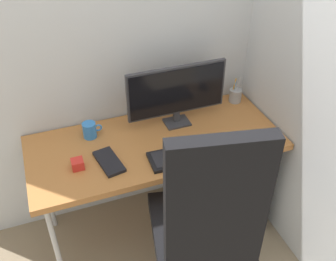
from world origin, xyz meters
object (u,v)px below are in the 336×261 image
at_px(notebook, 109,162).
at_px(desk_clamp_accessory, 78,164).
at_px(pen_holder, 235,95).
at_px(coffee_mug, 90,130).
at_px(filing_cabinet, 225,179).
at_px(monitor, 177,92).
at_px(keyboard, 192,154).
at_px(mouse, 251,140).
at_px(office_chair, 206,225).

relative_size(notebook, desk_clamp_accessory, 3.53).
bearing_deg(pen_holder, coffee_mug, -176.92).
height_order(filing_cabinet, coffee_mug, coffee_mug).
xyz_separation_m(monitor, coffee_mug, (-0.52, 0.04, -0.17)).
distance_m(keyboard, pen_holder, 0.63).
bearing_deg(filing_cabinet, monitor, 149.34).
distance_m(keyboard, coffee_mug, 0.60).
distance_m(keyboard, mouse, 0.35).
relative_size(mouse, pen_holder, 0.46).
bearing_deg(office_chair, pen_holder, 54.67).
xyz_separation_m(office_chair, filing_cabinet, (0.43, 0.57, -0.36)).
bearing_deg(notebook, pen_holder, 8.95).
height_order(pen_holder, desk_clamp_accessory, pen_holder).
bearing_deg(mouse, office_chair, -119.90).
bearing_deg(monitor, keyboard, -95.55).
height_order(keyboard, pen_holder, pen_holder).
bearing_deg(filing_cabinet, office_chair, -126.77).
bearing_deg(office_chair, notebook, 122.54).
bearing_deg(notebook, office_chair, -67.46).
xyz_separation_m(keyboard, mouse, (0.35, -0.01, 0.01)).
bearing_deg(desk_clamp_accessory, notebook, -6.62).
distance_m(keyboard, desk_clamp_accessory, 0.61).
relative_size(pen_holder, notebook, 0.79).
bearing_deg(notebook, filing_cabinet, -5.77).
height_order(mouse, notebook, mouse).
relative_size(filing_cabinet, desk_clamp_accessory, 9.80).
xyz_separation_m(keyboard, coffee_mug, (-0.49, 0.36, 0.04)).
height_order(office_chair, monitor, office_chair).
distance_m(filing_cabinet, keyboard, 0.55).
bearing_deg(notebook, keyboard, -22.30).
relative_size(monitor, coffee_mug, 5.29).
distance_m(monitor, mouse, 0.50).
xyz_separation_m(office_chair, monitor, (0.14, 0.74, 0.27)).
relative_size(mouse, coffee_mug, 0.72).
distance_m(mouse, coffee_mug, 0.92).
height_order(coffee_mug, desk_clamp_accessory, coffee_mug).
xyz_separation_m(monitor, pen_holder, (0.45, 0.09, -0.17)).
relative_size(office_chair, keyboard, 2.63).
bearing_deg(desk_clamp_accessory, filing_cabinet, 2.33).
height_order(keyboard, coffee_mug, coffee_mug).
bearing_deg(filing_cabinet, keyboard, -154.33).
xyz_separation_m(office_chair, coffee_mug, (-0.37, 0.78, 0.11)).
height_order(filing_cabinet, pen_holder, pen_holder).
distance_m(filing_cabinet, desk_clamp_accessory, 1.02).
distance_m(keyboard, notebook, 0.45).
relative_size(keyboard, desk_clamp_accessory, 7.78).
bearing_deg(coffee_mug, monitor, -4.25).
bearing_deg(filing_cabinet, coffee_mug, 165.50).
distance_m(pen_holder, coffee_mug, 0.96).
bearing_deg(monitor, office_chair, -100.87).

